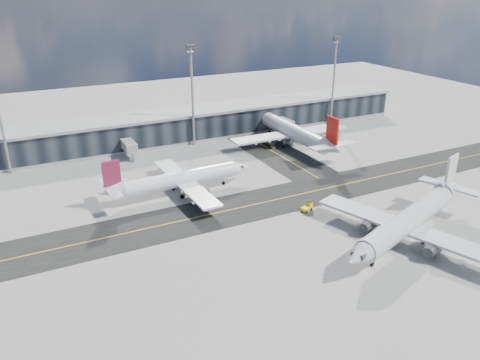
{
  "coord_description": "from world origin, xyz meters",
  "views": [
    {
      "loc": [
        -47.34,
        -76.7,
        44.75
      ],
      "look_at": [
        -5.24,
        7.13,
        5.0
      ],
      "focal_mm": 35.0,
      "sensor_mm": 36.0,
      "label": 1
    }
  ],
  "objects_px": {
    "airliner_redtail": "(293,132)",
    "service_van": "(289,141)",
    "airliner_af": "(179,180)",
    "airliner_near": "(410,219)",
    "baggage_tug": "(307,207)"
  },
  "relations": [
    {
      "from": "baggage_tug",
      "to": "airliner_redtail",
      "type": "bearing_deg",
      "value": 130.88
    },
    {
      "from": "airliner_redtail",
      "to": "baggage_tug",
      "type": "distance_m",
      "value": 42.87
    },
    {
      "from": "airliner_near",
      "to": "baggage_tug",
      "type": "bearing_deg",
      "value": 9.99
    },
    {
      "from": "service_van",
      "to": "baggage_tug",
      "type": "bearing_deg",
      "value": -120.2
    },
    {
      "from": "airliner_redtail",
      "to": "service_van",
      "type": "bearing_deg",
      "value": 89.9
    },
    {
      "from": "airliner_af",
      "to": "airliner_redtail",
      "type": "bearing_deg",
      "value": 110.72
    },
    {
      "from": "airliner_af",
      "to": "airliner_near",
      "type": "xyz_separation_m",
      "value": [
        31.65,
        -38.57,
        0.53
      ]
    },
    {
      "from": "airliner_af",
      "to": "airliner_near",
      "type": "relative_size",
      "value": 0.89
    },
    {
      "from": "baggage_tug",
      "to": "service_van",
      "type": "distance_m",
      "value": 44.65
    },
    {
      "from": "airliner_redtail",
      "to": "baggage_tug",
      "type": "height_order",
      "value": "airliner_redtail"
    },
    {
      "from": "service_van",
      "to": "airliner_af",
      "type": "bearing_deg",
      "value": -158.01
    },
    {
      "from": "airliner_redtail",
      "to": "baggage_tug",
      "type": "bearing_deg",
      "value": -118.49
    },
    {
      "from": "airliner_near",
      "to": "service_van",
      "type": "xyz_separation_m",
      "value": [
        10.21,
        58.11,
        -3.35
      ]
    },
    {
      "from": "airliner_af",
      "to": "baggage_tug",
      "type": "distance_m",
      "value": 29.59
    },
    {
      "from": "airliner_redtail",
      "to": "service_van",
      "type": "relative_size",
      "value": 8.61
    }
  ]
}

